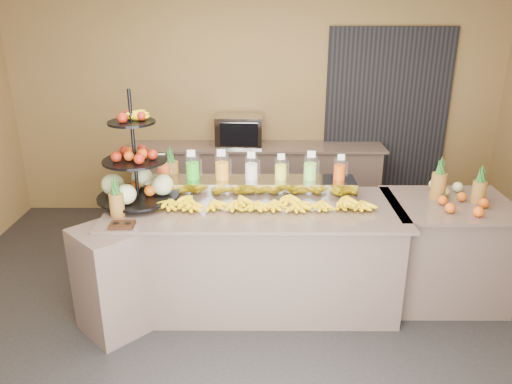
{
  "coord_description": "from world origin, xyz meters",
  "views": [
    {
      "loc": [
        0.02,
        -3.61,
        2.55
      ],
      "look_at": [
        0.01,
        0.3,
        1.06
      ],
      "focal_mm": 35.0,
      "sensor_mm": 36.0,
      "label": 1
    }
  ],
  "objects_px": {
    "fruit_stand": "(142,175)",
    "pitcher_tray": "(251,187)",
    "oven_warmer": "(240,131)",
    "condiment_caddy": "(122,225)",
    "banana_heap": "(266,201)",
    "right_fruit_pile": "(460,196)"
  },
  "relations": [
    {
      "from": "banana_heap",
      "to": "condiment_caddy",
      "type": "relative_size",
      "value": 9.99
    },
    {
      "from": "condiment_caddy",
      "to": "oven_warmer",
      "type": "height_order",
      "value": "oven_warmer"
    },
    {
      "from": "banana_heap",
      "to": "condiment_caddy",
      "type": "xyz_separation_m",
      "value": [
        -1.12,
        -0.39,
        -0.05
      ]
    },
    {
      "from": "condiment_caddy",
      "to": "oven_warmer",
      "type": "distance_m",
      "value": 2.5
    },
    {
      "from": "banana_heap",
      "to": "fruit_stand",
      "type": "height_order",
      "value": "fruit_stand"
    },
    {
      "from": "banana_heap",
      "to": "right_fruit_pile",
      "type": "xyz_separation_m",
      "value": [
        1.66,
        0.08,
        0.01
      ]
    },
    {
      "from": "condiment_caddy",
      "to": "oven_warmer",
      "type": "xyz_separation_m",
      "value": [
        0.83,
        2.35,
        0.17
      ]
    },
    {
      "from": "fruit_stand",
      "to": "condiment_caddy",
      "type": "xyz_separation_m",
      "value": [
        -0.06,
        -0.51,
        -0.23
      ]
    },
    {
      "from": "banana_heap",
      "to": "fruit_stand",
      "type": "xyz_separation_m",
      "value": [
        -1.06,
        0.12,
        0.19
      ]
    },
    {
      "from": "fruit_stand",
      "to": "pitcher_tray",
      "type": "bearing_deg",
      "value": 15.23
    },
    {
      "from": "condiment_caddy",
      "to": "oven_warmer",
      "type": "bearing_deg",
      "value": 70.6
    },
    {
      "from": "banana_heap",
      "to": "right_fruit_pile",
      "type": "height_order",
      "value": "right_fruit_pile"
    },
    {
      "from": "pitcher_tray",
      "to": "right_fruit_pile",
      "type": "distance_m",
      "value": 1.8
    },
    {
      "from": "banana_heap",
      "to": "oven_warmer",
      "type": "bearing_deg",
      "value": 98.38
    },
    {
      "from": "condiment_caddy",
      "to": "fruit_stand",
      "type": "bearing_deg",
      "value": 82.85
    },
    {
      "from": "pitcher_tray",
      "to": "fruit_stand",
      "type": "relative_size",
      "value": 1.89
    },
    {
      "from": "condiment_caddy",
      "to": "banana_heap",
      "type": "bearing_deg",
      "value": 19.04
    },
    {
      "from": "pitcher_tray",
      "to": "condiment_caddy",
      "type": "distance_m",
      "value": 1.21
    },
    {
      "from": "fruit_stand",
      "to": "right_fruit_pile",
      "type": "bearing_deg",
      "value": 3.53
    },
    {
      "from": "pitcher_tray",
      "to": "oven_warmer",
      "type": "xyz_separation_m",
      "value": [
        -0.16,
        1.67,
        0.11
      ]
    },
    {
      "from": "pitcher_tray",
      "to": "banana_heap",
      "type": "xyz_separation_m",
      "value": [
        0.13,
        -0.3,
        -0.01
      ]
    },
    {
      "from": "oven_warmer",
      "to": "condiment_caddy",
      "type": "bearing_deg",
      "value": -106.27
    }
  ]
}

